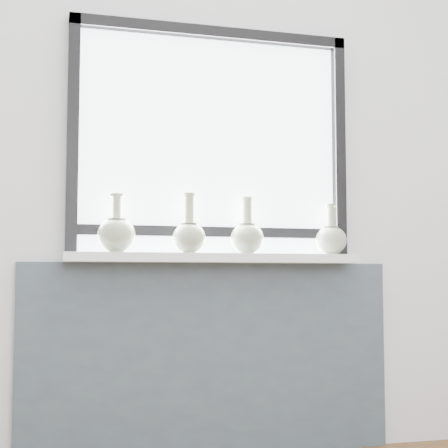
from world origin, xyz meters
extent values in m
cube|color=silver|center=(0.00, 1.81, 1.30)|extent=(3.60, 0.02, 2.60)
cube|color=#3F5058|center=(0.00, 1.78, 0.43)|extent=(1.70, 0.03, 0.86)
cube|color=white|center=(0.00, 1.71, 0.88)|extent=(1.32, 0.18, 0.04)
cube|color=black|center=(-0.62, 1.76, 1.43)|extent=(0.05, 0.06, 1.05)
cube|color=black|center=(0.62, 1.76, 1.43)|extent=(0.05, 0.06, 1.05)
cube|color=black|center=(0.00, 1.76, 1.92)|extent=(1.30, 0.06, 0.05)
cube|color=black|center=(0.00, 1.76, 1.00)|extent=(1.20, 0.05, 0.04)
cube|color=white|center=(0.00, 1.79, 1.40)|extent=(1.20, 0.01, 1.00)
cylinder|color=#9BA486|center=(-0.44, 1.71, 0.90)|extent=(0.07, 0.07, 0.01)
ellipsoid|color=#9BA486|center=(-0.44, 1.71, 0.98)|extent=(0.16, 0.16, 0.15)
cone|color=#9BA486|center=(-0.44, 1.71, 1.03)|extent=(0.09, 0.09, 0.03)
cylinder|color=#9BA486|center=(-0.44, 1.71, 1.09)|extent=(0.04, 0.04, 0.11)
cylinder|color=#9BA486|center=(-0.44, 1.71, 1.15)|extent=(0.07, 0.07, 0.01)
cylinder|color=#9BA486|center=(-0.12, 1.70, 0.90)|extent=(0.07, 0.07, 0.01)
ellipsoid|color=#9BA486|center=(-0.12, 1.70, 0.97)|extent=(0.15, 0.15, 0.13)
cone|color=#9BA486|center=(-0.12, 1.70, 1.02)|extent=(0.08, 0.08, 0.03)
cylinder|color=#9BA486|center=(-0.12, 1.70, 1.08)|extent=(0.05, 0.05, 0.14)
cylinder|color=#9BA486|center=(-0.12, 1.70, 1.16)|extent=(0.06, 0.06, 0.01)
cylinder|color=#9BA486|center=(0.15, 1.71, 0.90)|extent=(0.07, 0.07, 0.01)
ellipsoid|color=#9BA486|center=(0.15, 1.71, 0.97)|extent=(0.15, 0.15, 0.14)
cone|color=#9BA486|center=(0.15, 1.71, 1.02)|extent=(0.08, 0.08, 0.03)
cylinder|color=#9BA486|center=(0.15, 1.71, 1.08)|extent=(0.05, 0.05, 0.13)
cylinder|color=#9BA486|center=(0.15, 1.71, 1.15)|extent=(0.05, 0.05, 0.01)
cylinder|color=#9BA486|center=(0.56, 1.71, 0.90)|extent=(0.07, 0.07, 0.01)
ellipsoid|color=#9BA486|center=(0.56, 1.71, 0.97)|extent=(0.15, 0.15, 0.13)
cone|color=#9BA486|center=(0.56, 1.71, 1.02)|extent=(0.08, 0.08, 0.03)
cylinder|color=#9BA486|center=(0.56, 1.71, 1.07)|extent=(0.03, 0.03, 0.11)
cylinder|color=#9BA486|center=(0.56, 1.71, 1.13)|extent=(0.05, 0.05, 0.01)
camera|label=1|loc=(-0.74, -1.25, 0.79)|focal=55.00mm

